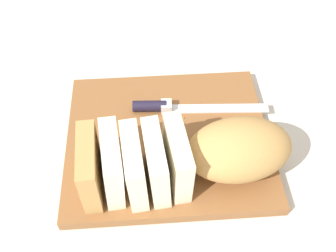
% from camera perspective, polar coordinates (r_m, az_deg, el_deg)
% --- Properties ---
extents(ground_plane, '(3.00, 3.00, 0.00)m').
position_cam_1_polar(ground_plane, '(0.71, 0.00, -2.56)').
color(ground_plane, beige).
extents(cutting_board, '(0.37, 0.32, 0.02)m').
position_cam_1_polar(cutting_board, '(0.71, 0.00, -2.05)').
color(cutting_board, brown).
rests_on(cutting_board, ground_plane).
extents(bread_loaf, '(0.35, 0.14, 0.10)m').
position_cam_1_polar(bread_loaf, '(0.61, 3.77, -4.42)').
color(bread_loaf, tan).
rests_on(bread_loaf, cutting_board).
extents(bread_knife, '(0.26, 0.03, 0.02)m').
position_cam_1_polar(bread_knife, '(0.73, 0.16, 2.87)').
color(bread_knife, silver).
rests_on(bread_knife, cutting_board).
extents(crumb_near_knife, '(0.00, 0.00, 0.00)m').
position_cam_1_polar(crumb_near_knife, '(0.72, 2.34, 1.19)').
color(crumb_near_knife, '#A8753D').
rests_on(crumb_near_knife, cutting_board).
extents(crumb_near_loaf, '(0.00, 0.00, 0.00)m').
position_cam_1_polar(crumb_near_loaf, '(0.68, 4.72, -3.21)').
color(crumb_near_loaf, '#A8753D').
rests_on(crumb_near_loaf, cutting_board).
extents(crumb_stray_left, '(0.01, 0.01, 0.01)m').
position_cam_1_polar(crumb_stray_left, '(0.70, -3.50, -0.97)').
color(crumb_stray_left, '#A8753D').
rests_on(crumb_stray_left, cutting_board).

